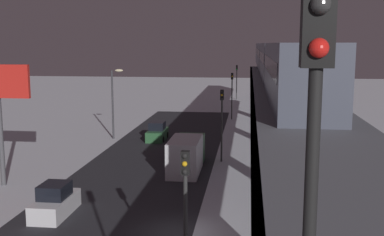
{
  "coord_description": "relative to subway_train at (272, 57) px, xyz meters",
  "views": [
    {
      "loc": [
        -3.87,
        24.31,
        10.37
      ],
      "look_at": [
        1.75,
        -21.86,
        2.98
      ],
      "focal_mm": 43.99,
      "sensor_mm": 36.0,
      "label": 1
    }
  ],
  "objects": [
    {
      "name": "elevated_railway",
      "position": [
        0.09,
        31.41,
        -2.73
      ],
      "size": [
        5.0,
        92.78,
        7.0
      ],
      "color": "slate",
      "rests_on": "ground_plane"
    },
    {
      "name": "rail_signal",
      "position": [
        1.86,
        50.33,
        0.95
      ],
      "size": [
        0.36,
        0.41,
        4.0
      ],
      "color": "black",
      "rests_on": "elevated_railway"
    },
    {
      "name": "street_lamp_far",
      "position": [
        17.1,
        6.41,
        -3.96
      ],
      "size": [
        1.35,
        0.44,
        7.65
      ],
      "color": "#38383D",
      "rests_on": "ground_plane"
    },
    {
      "name": "ground_plane",
      "position": [
        6.48,
        31.41,
        -8.78
      ],
      "size": [
        240.0,
        240.0,
        0.0
      ],
      "primitive_type": "plane",
      "color": "silver"
    },
    {
      "name": "traffic_light_far",
      "position": [
        4.93,
        -8.64,
        -4.58
      ],
      "size": [
        0.32,
        0.44,
        6.4
      ],
      "color": "#2D2D2D",
      "rests_on": "ground_plane"
    },
    {
      "name": "avenue_asphalt",
      "position": [
        11.03,
        31.41,
        -8.77
      ],
      "size": [
        11.0,
        92.78,
        0.01
      ],
      "primitive_type": "cube",
      "color": "#28282D",
      "rests_on": "ground_plane"
    },
    {
      "name": "sedan_white",
      "position": [
        14.23,
        29.46,
        -7.98
      ],
      "size": [
        1.8,
        4.03,
        1.97
      ],
      "color": "silver",
      "rests_on": "ground_plane"
    },
    {
      "name": "box_truck",
      "position": [
        7.63,
        18.16,
        -7.43
      ],
      "size": [
        2.4,
        7.4,
        2.8
      ],
      "color": "#2D6038",
      "rests_on": "ground_plane"
    },
    {
      "name": "traffic_light_mid",
      "position": [
        4.93,
        15.07,
        -4.58
      ],
      "size": [
        0.32,
        0.44,
        6.4
      ],
      "color": "#2D2D2D",
      "rests_on": "ground_plane"
    },
    {
      "name": "subway_train",
      "position": [
        0.0,
        0.0,
        0.0
      ],
      "size": [
        2.94,
        74.07,
        3.4
      ],
      "color": "#4C5160",
      "rests_on": "elevated_railway"
    },
    {
      "name": "traffic_light_distant",
      "position": [
        4.93,
        -32.35,
        -4.58
      ],
      "size": [
        0.32,
        0.44,
        6.4
      ],
      "color": "#2D2D2D",
      "rests_on": "ground_plane"
    },
    {
      "name": "traffic_light_near",
      "position": [
        4.93,
        38.77,
        -4.58
      ],
      "size": [
        0.32,
        0.44,
        6.4
      ],
      "color": "#2D2D2D",
      "rests_on": "ground_plane"
    },
    {
      "name": "sedan_green",
      "position": [
        12.43,
        6.38,
        -7.99
      ],
      "size": [
        1.91,
        4.1,
        1.97
      ],
      "color": "#2D6038",
      "rests_on": "ground_plane"
    }
  ]
}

